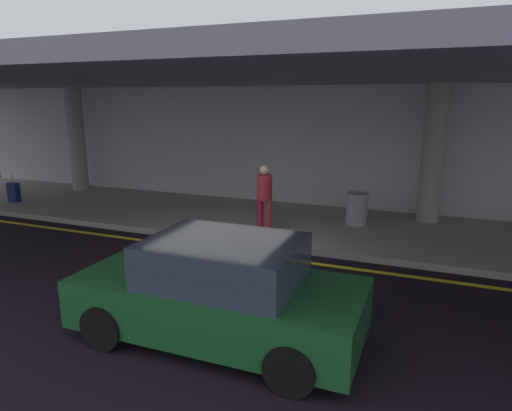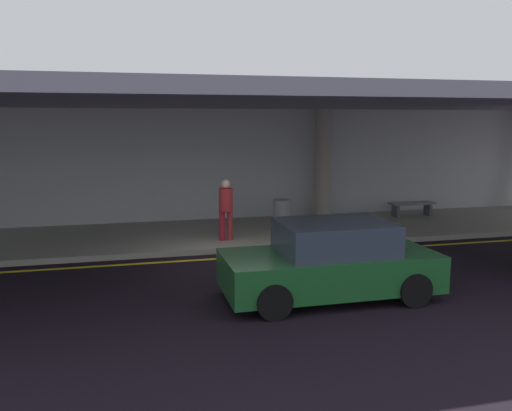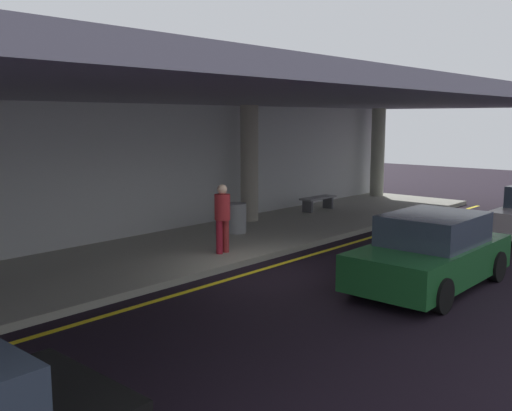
# 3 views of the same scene
# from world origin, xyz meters

# --- Properties ---
(ground_plane) EXTENTS (60.00, 60.00, 0.00)m
(ground_plane) POSITION_xyz_m (0.00, 0.00, 0.00)
(ground_plane) COLOR black
(sidewalk) EXTENTS (26.00, 4.20, 0.15)m
(sidewalk) POSITION_xyz_m (0.00, 3.10, 0.07)
(sidewalk) COLOR gray
(sidewalk) RESTS_ON ground
(lane_stripe_yellow) EXTENTS (26.00, 0.14, 0.01)m
(lane_stripe_yellow) POSITION_xyz_m (0.00, 0.53, 0.00)
(lane_stripe_yellow) COLOR yellow
(lane_stripe_yellow) RESTS_ON ground
(support_column_left_mid) EXTENTS (0.57, 0.57, 3.65)m
(support_column_left_mid) POSITION_xyz_m (4.00, 4.48, 1.97)
(support_column_left_mid) COLOR gray
(support_column_left_mid) RESTS_ON sidewalk
(ceiling_overhang) EXTENTS (28.00, 13.20, 0.30)m
(ceiling_overhang) POSITION_xyz_m (0.00, 2.60, 3.95)
(ceiling_overhang) COLOR gray
(ceiling_overhang) RESTS_ON support_column_far_left
(terminal_back_wall) EXTENTS (26.00, 0.30, 3.80)m
(terminal_back_wall) POSITION_xyz_m (0.00, 5.35, 1.90)
(terminal_back_wall) COLOR #B4B6B7
(terminal_back_wall) RESTS_ON ground
(car_dark_green) EXTENTS (4.10, 1.92, 1.50)m
(car_dark_green) POSITION_xyz_m (1.33, -2.91, 0.71)
(car_dark_green) COLOR #195025
(car_dark_green) RESTS_ON ground
(traveler_with_luggage) EXTENTS (0.38, 0.38, 1.68)m
(traveler_with_luggage) POSITION_xyz_m (0.20, 1.91, 1.11)
(traveler_with_luggage) COLOR maroon
(traveler_with_luggage) RESTS_ON sidewalk
(bench_metal) EXTENTS (1.60, 0.50, 0.48)m
(bench_metal) POSITION_xyz_m (7.13, 4.03, 0.50)
(bench_metal) COLOR slate
(bench_metal) RESTS_ON sidewalk
(trash_bin_steel) EXTENTS (0.56, 0.56, 0.85)m
(trash_bin_steel) POSITION_xyz_m (2.25, 3.39, 0.57)
(trash_bin_steel) COLOR gray
(trash_bin_steel) RESTS_ON sidewalk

